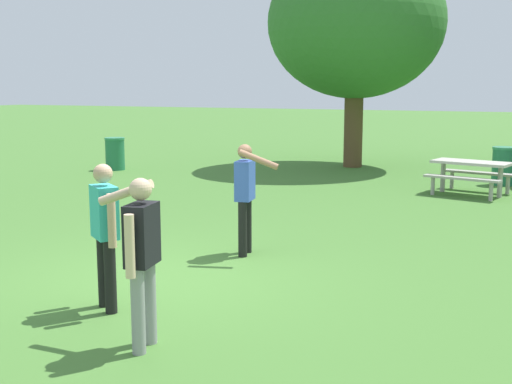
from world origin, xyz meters
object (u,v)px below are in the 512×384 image
at_px(picnic_table_near, 471,170).
at_px(trash_can_further_along, 504,166).
at_px(frisbee, 134,264).
at_px(tree_tall_left, 356,23).
at_px(person_catcher, 141,250).
at_px(trash_can_beside_table, 115,154).
at_px(person_thrower, 246,191).
at_px(person_bystander, 105,227).

bearing_deg(picnic_table_near, trash_can_further_along, 72.40).
distance_m(frisbee, tree_tall_left, 12.86).
bearing_deg(trash_can_further_along, tree_tall_left, 155.03).
bearing_deg(person_catcher, trash_can_beside_table, 127.22).
bearing_deg(person_thrower, trash_can_beside_table, 136.38).
bearing_deg(tree_tall_left, picnic_table_near, -45.43).
distance_m(person_bystander, tree_tall_left, 14.20).
distance_m(picnic_table_near, tree_tall_left, 6.70).
bearing_deg(trash_can_further_along, person_thrower, -108.92).
bearing_deg(trash_can_further_along, trash_can_beside_table, -171.93).
distance_m(person_bystander, picnic_table_near, 10.21).
bearing_deg(person_catcher, tree_tall_left, 97.94).
xyz_separation_m(person_thrower, trash_can_further_along, (3.04, 8.86, -0.48)).
bearing_deg(person_thrower, picnic_table_near, 70.73).
height_order(frisbee, trash_can_further_along, trash_can_further_along).
bearing_deg(person_bystander, trash_can_beside_table, 125.74).
height_order(trash_can_beside_table, tree_tall_left, tree_tall_left).
xyz_separation_m(person_thrower, person_catcher, (0.57, -3.55, 0.00)).
distance_m(picnic_table_near, trash_can_beside_table, 10.15).
relative_size(person_thrower, tree_tall_left, 0.25).
bearing_deg(person_catcher, frisbee, 126.29).
bearing_deg(frisbee, trash_can_beside_table, 127.48).
bearing_deg(person_catcher, picnic_table_near, 79.93).
distance_m(person_catcher, frisbee, 3.11).
bearing_deg(trash_can_beside_table, person_thrower, -43.62).
bearing_deg(frisbee, person_thrower, 44.59).
bearing_deg(picnic_table_near, person_catcher, -100.07).
relative_size(person_thrower, trash_can_beside_table, 1.71).
relative_size(picnic_table_near, tree_tall_left, 0.30).
distance_m(person_catcher, picnic_table_near, 10.72).
bearing_deg(trash_can_beside_table, tree_tall_left, 30.04).
relative_size(person_thrower, frisbee, 6.81).
height_order(person_bystander, trash_can_beside_table, person_bystander).
relative_size(frisbee, trash_can_beside_table, 0.25).
distance_m(person_thrower, person_bystander, 2.83).
xyz_separation_m(person_thrower, picnic_table_near, (2.45, 7.00, -0.40)).
height_order(person_thrower, trash_can_further_along, person_thrower).
xyz_separation_m(person_thrower, person_bystander, (-0.40, -2.80, -0.02)).
height_order(person_catcher, tree_tall_left, tree_tall_left).
distance_m(frisbee, trash_can_beside_table, 10.72).
bearing_deg(person_bystander, trash_can_further_along, 73.56).
bearing_deg(frisbee, person_catcher, -53.71).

